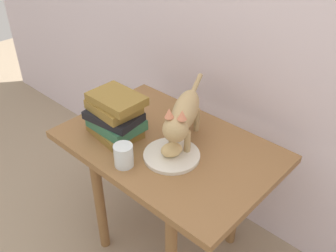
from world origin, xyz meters
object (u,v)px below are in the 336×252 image
at_px(plate, 172,155).
at_px(cat, 184,115).
at_px(side_table, 168,160).
at_px(candle_jar, 124,157).
at_px(book_stack, 115,116).
at_px(bread_roll, 172,150).

bearing_deg(plate, cat, 104.43).
height_order(side_table, candle_jar, candle_jar).
xyz_separation_m(plate, candle_jar, (-0.09, -0.15, 0.03)).
bearing_deg(book_stack, bread_roll, 7.65).
distance_m(side_table, book_stack, 0.27).
distance_m(bread_roll, book_stack, 0.27).
distance_m(plate, book_stack, 0.27).
xyz_separation_m(plate, bread_roll, (0.01, -0.01, 0.03)).
bearing_deg(side_table, bread_roll, -39.26).
height_order(bread_roll, candle_jar, candle_jar).
distance_m(side_table, bread_roll, 0.15).
bearing_deg(cat, candle_jar, -106.52).
bearing_deg(cat, plate, -75.57).
bearing_deg(candle_jar, plate, 57.78).
xyz_separation_m(side_table, candle_jar, (-0.03, -0.20, 0.12)).
height_order(plate, candle_jar, candle_jar).
xyz_separation_m(side_table, plate, (0.07, -0.05, 0.09)).
height_order(bread_roll, cat, cat).
relative_size(plate, cat, 0.48).
bearing_deg(bread_roll, book_stack, -172.35).
height_order(side_table, cat, cat).
xyz_separation_m(cat, candle_jar, (-0.07, -0.24, -0.09)).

